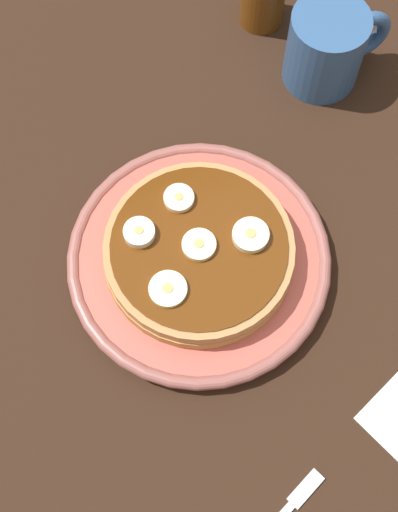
# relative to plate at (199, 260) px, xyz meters

# --- Properties ---
(ground_plane) EXTENTS (1.40, 1.40, 0.03)m
(ground_plane) POSITION_rel_plate_xyz_m (0.00, 0.00, -0.03)
(ground_plane) COLOR black
(plate) EXTENTS (0.25, 0.25, 0.02)m
(plate) POSITION_rel_plate_xyz_m (0.00, 0.00, 0.00)
(plate) COLOR #CC594C
(plate) RESTS_ON ground_plane
(pancake_stack) EXTENTS (0.18, 0.17, 0.03)m
(pancake_stack) POSITION_rel_plate_xyz_m (0.00, 0.00, 0.02)
(pancake_stack) COLOR #B67F40
(pancake_stack) RESTS_ON plate
(banana_slice_0) EXTENTS (0.03, 0.03, 0.01)m
(banana_slice_0) POSITION_rel_plate_xyz_m (0.00, 0.00, 0.04)
(banana_slice_0) COLOR #F7ECB8
(banana_slice_0) RESTS_ON pancake_stack
(banana_slice_1) EXTENTS (0.03, 0.03, 0.01)m
(banana_slice_1) POSITION_rel_plate_xyz_m (-0.05, 0.03, 0.04)
(banana_slice_1) COLOR #F8EAC6
(banana_slice_1) RESTS_ON pancake_stack
(banana_slice_2) EXTENTS (0.03, 0.03, 0.01)m
(banana_slice_2) POSITION_rel_plate_xyz_m (-0.04, -0.03, 0.04)
(banana_slice_2) COLOR #ECF2B8
(banana_slice_2) RESTS_ON pancake_stack
(banana_slice_3) EXTENTS (0.03, 0.03, 0.01)m
(banana_slice_3) POSITION_rel_plate_xyz_m (0.00, 0.05, 0.04)
(banana_slice_3) COLOR #FCE2BA
(banana_slice_3) RESTS_ON pancake_stack
(banana_slice_4) EXTENTS (0.03, 0.03, 0.01)m
(banana_slice_4) POSITION_rel_plate_xyz_m (0.05, -0.01, 0.04)
(banana_slice_4) COLOR #EDE8B9
(banana_slice_4) RESTS_ON pancake_stack
(coffee_mug) EXTENTS (0.11, 0.08, 0.09)m
(coffee_mug) POSITION_rel_plate_xyz_m (0.20, 0.15, 0.03)
(coffee_mug) COLOR #33598C
(coffee_mug) RESTS_ON ground_plane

